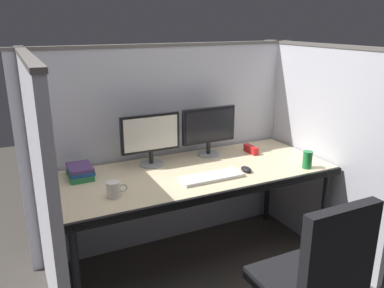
# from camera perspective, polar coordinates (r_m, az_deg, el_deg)

# --- Properties ---
(ground_plane) EXTENTS (8.00, 8.00, 0.00)m
(ground_plane) POSITION_cam_1_polar(r_m,az_deg,el_deg) (2.82, 3.29, -20.15)
(ground_plane) COLOR #423D38
(cubicle_partition_rear) EXTENTS (2.21, 0.06, 1.57)m
(cubicle_partition_rear) POSITION_cam_1_polar(r_m,az_deg,el_deg) (3.05, -3.22, -0.33)
(cubicle_partition_rear) COLOR silver
(cubicle_partition_rear) RESTS_ON ground
(cubicle_partition_left) EXTENTS (0.06, 1.41, 1.57)m
(cubicle_partition_left) POSITION_cam_1_polar(r_m,az_deg,el_deg) (2.34, -20.97, -7.25)
(cubicle_partition_left) COLOR silver
(cubicle_partition_left) RESTS_ON ground
(cubicle_partition_right) EXTENTS (0.06, 1.41, 1.57)m
(cubicle_partition_right) POSITION_cam_1_polar(r_m,az_deg,el_deg) (3.14, 17.81, -0.64)
(cubicle_partition_right) COLOR silver
(cubicle_partition_right) RESTS_ON ground
(desk) EXTENTS (1.90, 0.80, 0.74)m
(desk) POSITION_cam_1_polar(r_m,az_deg,el_deg) (2.70, 0.58, -5.02)
(desk) COLOR beige
(desk) RESTS_ON ground
(monitor_left) EXTENTS (0.43, 0.17, 0.37)m
(monitor_left) POSITION_cam_1_polar(r_m,az_deg,el_deg) (2.74, -6.10, 1.15)
(monitor_left) COLOR gray
(monitor_left) RESTS_ON desk
(monitor_right) EXTENTS (0.43, 0.17, 0.37)m
(monitor_right) POSITION_cam_1_polar(r_m,az_deg,el_deg) (2.94, 2.48, 2.36)
(monitor_right) COLOR gray
(monitor_right) RESTS_ON desk
(keyboard_main) EXTENTS (0.43, 0.15, 0.02)m
(keyboard_main) POSITION_cam_1_polar(r_m,az_deg,el_deg) (2.56, 2.87, -4.84)
(keyboard_main) COLOR silver
(keyboard_main) RESTS_ON desk
(computer_mouse) EXTENTS (0.06, 0.10, 0.04)m
(computer_mouse) POSITION_cam_1_polar(r_m,az_deg,el_deg) (2.69, 7.95, -3.69)
(computer_mouse) COLOR black
(computer_mouse) RESTS_ON desk
(red_stapler) EXTENTS (0.04, 0.15, 0.06)m
(red_stapler) POSITION_cam_1_polar(r_m,az_deg,el_deg) (3.08, 8.64, -0.79)
(red_stapler) COLOR red
(red_stapler) RESTS_ON desk
(book_stack) EXTENTS (0.16, 0.22, 0.08)m
(book_stack) POSITION_cam_1_polar(r_m,az_deg,el_deg) (2.66, -16.09, -3.93)
(book_stack) COLOR #26723F
(book_stack) RESTS_ON desk
(soda_can) EXTENTS (0.07, 0.07, 0.12)m
(soda_can) POSITION_cam_1_polar(r_m,az_deg,el_deg) (2.84, 16.56, -2.23)
(soda_can) COLOR #197233
(soda_can) RESTS_ON desk
(coffee_mug) EXTENTS (0.13, 0.08, 0.09)m
(coffee_mug) POSITION_cam_1_polar(r_m,az_deg,el_deg) (2.33, -11.38, -6.54)
(coffee_mug) COLOR silver
(coffee_mug) RESTS_ON desk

